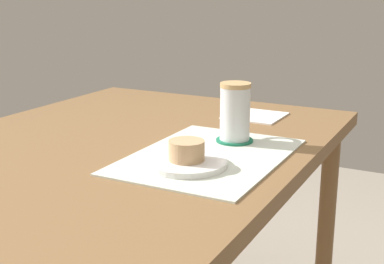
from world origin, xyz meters
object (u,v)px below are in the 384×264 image
(pastry, at_px, (187,150))
(coffee_mug, at_px, (236,111))
(dining_table, at_px, (115,175))
(pastry_plate, at_px, (187,163))

(pastry, distance_m, coffee_mug, 0.21)
(dining_table, relative_size, pastry, 16.59)
(pastry, height_order, coffee_mug, coffee_mug)
(dining_table, relative_size, coffee_mug, 9.05)
(dining_table, height_order, pastry, pastry)
(pastry, relative_size, coffee_mug, 0.55)
(pastry_plate, relative_size, coffee_mug, 1.23)
(pastry, bearing_deg, pastry_plate, 90.00)
(dining_table, xyz_separation_m, pastry_plate, (-0.07, -0.22, 0.08))
(pastry, bearing_deg, coffee_mug, -4.16)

